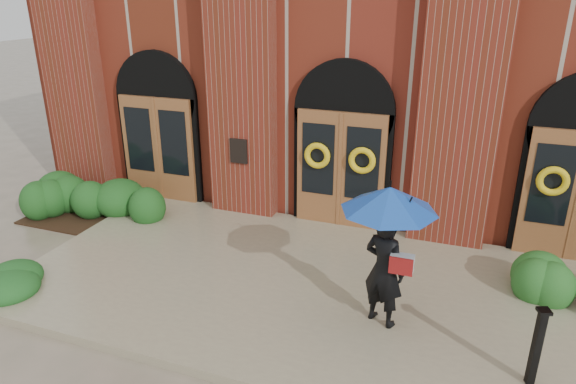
% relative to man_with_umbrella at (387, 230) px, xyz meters
% --- Properties ---
extents(ground, '(90.00, 90.00, 0.00)m').
position_rel_man_with_umbrella_xyz_m(ground, '(-1.55, 0.54, -1.71)').
color(ground, gray).
rests_on(ground, ground).
extents(landing, '(10.00, 5.30, 0.15)m').
position_rel_man_with_umbrella_xyz_m(landing, '(-1.55, 0.69, -1.64)').
color(landing, gray).
rests_on(landing, ground).
extents(church_building, '(16.20, 12.53, 7.00)m').
position_rel_man_with_umbrella_xyz_m(church_building, '(-1.55, 9.33, 1.79)').
color(church_building, maroon).
rests_on(church_building, ground).
extents(man_with_umbrella, '(1.83, 1.83, 2.23)m').
position_rel_man_with_umbrella_xyz_m(man_with_umbrella, '(0.00, 0.00, 0.00)').
color(man_with_umbrella, black).
rests_on(man_with_umbrella, landing).
extents(metal_post, '(0.20, 0.20, 1.14)m').
position_rel_man_with_umbrella_xyz_m(metal_post, '(2.08, -0.68, -0.97)').
color(metal_post, black).
rests_on(metal_post, landing).
extents(hedge_wall_left, '(3.26, 1.30, 0.84)m').
position_rel_man_with_umbrella_xyz_m(hedge_wall_left, '(-6.75, 1.76, -1.29)').
color(hedge_wall_left, '#194918').
rests_on(hedge_wall_left, ground).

